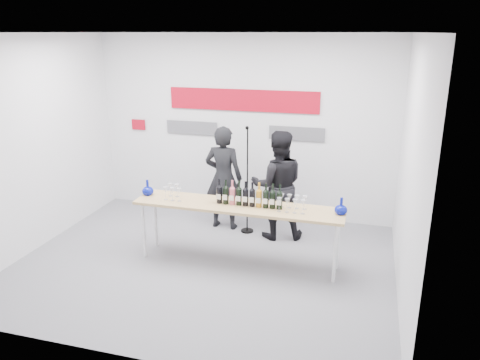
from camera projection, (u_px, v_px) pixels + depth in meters
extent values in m
plane|color=slate|center=(204.00, 264.00, 6.35)|extent=(5.00, 5.00, 0.00)
cube|color=silver|center=(243.00, 127.00, 7.73)|extent=(5.00, 0.04, 3.00)
cube|color=#A40719|center=(243.00, 100.00, 7.57)|extent=(2.50, 0.02, 0.35)
cube|color=#59595E|center=(192.00, 128.00, 7.95)|extent=(0.90, 0.02, 0.22)
cube|color=#59595E|center=(297.00, 134.00, 7.49)|extent=(0.90, 0.02, 0.22)
cube|color=#A40719|center=(138.00, 125.00, 8.21)|extent=(0.25, 0.02, 0.18)
cube|color=tan|center=(238.00, 206.00, 6.15)|extent=(2.79, 0.57, 0.04)
cylinder|color=silver|center=(144.00, 230.00, 6.44)|extent=(0.05, 0.05, 0.80)
cylinder|color=silver|center=(335.00, 253.00, 5.76)|extent=(0.05, 0.05, 0.80)
cylinder|color=silver|center=(156.00, 220.00, 6.78)|extent=(0.05, 0.05, 0.80)
cylinder|color=silver|center=(337.00, 241.00, 6.10)|extent=(0.05, 0.05, 0.80)
imported|color=black|center=(224.00, 178.00, 7.32)|extent=(0.61, 0.41, 1.65)
imported|color=black|center=(278.00, 185.00, 6.96)|extent=(0.94, 0.82, 1.65)
cylinder|color=black|center=(247.00, 231.00, 7.38)|extent=(0.20, 0.20, 0.02)
cylinder|color=black|center=(247.00, 182.00, 7.13)|extent=(0.02, 0.02, 1.64)
sphere|color=black|center=(247.00, 128.00, 6.85)|extent=(0.05, 0.05, 0.05)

